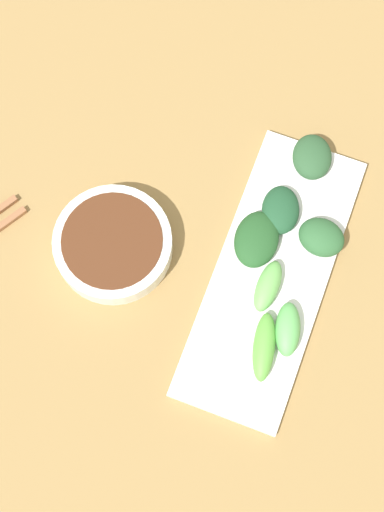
% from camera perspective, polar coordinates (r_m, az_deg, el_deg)
% --- Properties ---
extents(tabletop, '(2.10, 2.10, 0.02)m').
position_cam_1_polar(tabletop, '(0.97, 1.02, -1.11)').
color(tabletop, olive).
rests_on(tabletop, ground).
extents(sauce_bowl, '(0.15, 0.15, 0.04)m').
position_cam_1_polar(sauce_bowl, '(0.95, -5.85, 0.88)').
color(sauce_bowl, white).
rests_on(sauce_bowl, tabletop).
extents(serving_plate, '(0.13, 0.36, 0.01)m').
position_cam_1_polar(serving_plate, '(0.96, 5.83, -1.47)').
color(serving_plate, white).
rests_on(serving_plate, tabletop).
extents(broccoli_leafy_0, '(0.06, 0.08, 0.02)m').
position_cam_1_polar(broccoli_leafy_0, '(0.95, 4.79, 1.23)').
color(broccoli_leafy_0, '#224E24').
rests_on(broccoli_leafy_0, serving_plate).
extents(broccoli_stalk_1, '(0.05, 0.07, 0.03)m').
position_cam_1_polar(broccoli_stalk_1, '(0.92, 7.08, -5.39)').
color(broccoli_stalk_1, '#5DB059').
rests_on(broccoli_stalk_1, serving_plate).
extents(broccoli_stalk_2, '(0.04, 0.09, 0.02)m').
position_cam_1_polar(broccoli_stalk_2, '(0.92, 5.34, -6.69)').
color(broccoli_stalk_2, '#5CA63F').
rests_on(broccoli_stalk_2, serving_plate).
extents(broccoli_stalk_3, '(0.03, 0.07, 0.02)m').
position_cam_1_polar(broccoli_stalk_3, '(0.94, 5.72, -1.97)').
color(broccoli_stalk_3, '#67AF54').
rests_on(broccoli_stalk_3, serving_plate).
extents(broccoli_leafy_4, '(0.06, 0.07, 0.02)m').
position_cam_1_polar(broccoli_leafy_4, '(0.96, 6.55, 3.39)').
color(broccoli_leafy_4, '#1E492B').
rests_on(broccoli_leafy_4, serving_plate).
extents(broccoli_leafy_5, '(0.07, 0.07, 0.03)m').
position_cam_1_polar(broccoli_leafy_5, '(0.99, 8.85, 7.23)').
color(broccoli_leafy_5, '#2B512F').
rests_on(broccoli_leafy_5, serving_plate).
extents(broccoli_leafy_6, '(0.06, 0.05, 0.03)m').
position_cam_1_polar(broccoli_leafy_6, '(0.96, 9.53, 1.37)').
color(broccoli_leafy_6, '#2D5C32').
rests_on(broccoli_leafy_6, serving_plate).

